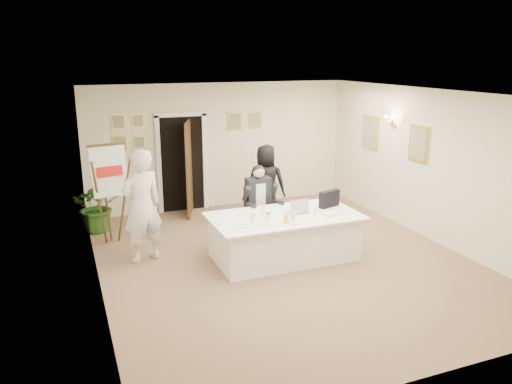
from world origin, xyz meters
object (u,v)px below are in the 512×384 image
object	(u,v)px
standing_man	(142,206)
paper_stack	(332,213)
seated_man	(259,203)
laptop	(296,204)
steel_jug	(268,216)
standing_woman	(266,184)
potted_palm	(98,205)
conference_table	(284,236)
oj_glass	(286,219)
flip_chart	(110,199)
laptop_bag	(329,199)

from	to	relation	value
standing_man	paper_stack	distance (m)	3.18
seated_man	laptop	size ratio (longest dim) A/B	4.01
seated_man	steel_jug	distance (m)	1.13
laptop	steel_jug	distance (m)	0.63
seated_man	standing_woman	xyz separation A→B (m)	(0.52, 0.94, 0.09)
potted_palm	conference_table	bearing A→B (deg)	-42.69
seated_man	potted_palm	size ratio (longest dim) A/B	1.39
potted_palm	steel_jug	distance (m)	3.70
conference_table	steel_jug	world-z (taller)	steel_jug
oj_glass	paper_stack	bearing A→B (deg)	7.46
oj_glass	conference_table	bearing A→B (deg)	67.30
standing_woman	paper_stack	distance (m)	2.19
standing_man	standing_woman	distance (m)	2.94
flip_chart	potted_palm	distance (m)	0.88
potted_palm	oj_glass	world-z (taller)	potted_palm
seated_man	paper_stack	bearing A→B (deg)	-45.59
conference_table	paper_stack	bearing A→B (deg)	-17.65
flip_chart	potted_palm	world-z (taller)	flip_chart
conference_table	seated_man	size ratio (longest dim) A/B	1.74
conference_table	oj_glass	bearing A→B (deg)	-112.70
potted_palm	paper_stack	distance (m)	4.61
flip_chart	steel_jug	size ratio (longest dim) A/B	16.73
laptop_bag	seated_man	bearing A→B (deg)	122.04
potted_palm	steel_jug	size ratio (longest dim) A/B	9.53
seated_man	steel_jug	world-z (taller)	seated_man
flip_chart	steel_jug	distance (m)	3.01
laptop	flip_chart	bearing A→B (deg)	147.44
standing_woman	laptop	size ratio (longest dim) A/B	4.52
seated_man	laptop_bag	distance (m)	1.32
laptop	laptop_bag	size ratio (longest dim) A/B	0.86
oj_glass	steel_jug	distance (m)	0.33
standing_woman	laptop_bag	xyz separation A→B (m)	(0.48, -1.77, 0.10)
oj_glass	steel_jug	world-z (taller)	oj_glass
flip_chart	laptop	bearing A→B (deg)	-30.78
standing_man	laptop_bag	world-z (taller)	standing_man
laptop_bag	paper_stack	xyz separation A→B (m)	(-0.17, -0.40, -0.13)
standing_man	oj_glass	xyz separation A→B (m)	(2.09, -1.15, -0.12)
standing_man	oj_glass	distance (m)	2.38
potted_palm	paper_stack	size ratio (longest dim) A/B	3.41
laptop_bag	steel_jug	distance (m)	1.31
paper_stack	oj_glass	size ratio (longest dim) A/B	2.37
standing_woman	steel_jug	xyz separation A→B (m)	(-0.81, -2.02, 0.01)
laptop_bag	oj_glass	bearing A→B (deg)	-172.75
flip_chart	oj_glass	bearing A→B (deg)	-41.02
standing_woman	oj_glass	size ratio (longest dim) A/B	12.58
flip_chart	laptop_bag	xyz separation A→B (m)	(3.60, -1.66, 0.07)
conference_table	seated_man	distance (m)	1.04
seated_man	standing_man	bearing A→B (deg)	-164.16
standing_woman	paper_stack	size ratio (longest dim) A/B	5.32
potted_palm	laptop	size ratio (longest dim) A/B	2.90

